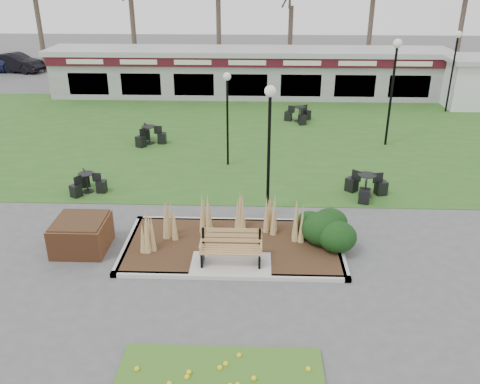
{
  "coord_description": "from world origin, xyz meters",
  "views": [
    {
      "loc": [
        0.69,
        -11.74,
        7.67
      ],
      "look_at": [
        0.18,
        2.0,
        1.45
      ],
      "focal_mm": 38.0,
      "sensor_mm": 36.0,
      "label": 1
    }
  ],
  "objects_px": {
    "brick_planter": "(81,234)",
    "bistro_set_a": "(87,185)",
    "lamp_post_far_right": "(455,54)",
    "car_black": "(16,63)",
    "lamp_post_mid_right": "(394,69)",
    "bistro_set_d": "(299,117)",
    "park_bench": "(231,247)",
    "bistro_set_c": "(366,189)",
    "bistro_set_b": "(149,138)",
    "lamp_post_near_left": "(269,123)",
    "food_pavilion": "(248,72)",
    "lamp_post_mid_left": "(227,99)"
  },
  "relations": [
    {
      "from": "bistro_set_c",
      "to": "car_black",
      "type": "bearing_deg",
      "value": 135.63
    },
    {
      "from": "lamp_post_far_right",
      "to": "car_black",
      "type": "bearing_deg",
      "value": 160.43
    },
    {
      "from": "food_pavilion",
      "to": "lamp_post_mid_right",
      "type": "bearing_deg",
      "value": -54.57
    },
    {
      "from": "bistro_set_c",
      "to": "bistro_set_b",
      "type": "bearing_deg",
      "value": 148.22
    },
    {
      "from": "lamp_post_mid_left",
      "to": "bistro_set_a",
      "type": "bearing_deg",
      "value": -149.48
    },
    {
      "from": "lamp_post_mid_right",
      "to": "bistro_set_b",
      "type": "distance_m",
      "value": 11.36
    },
    {
      "from": "bistro_set_d",
      "to": "car_black",
      "type": "height_order",
      "value": "car_black"
    },
    {
      "from": "lamp_post_near_left",
      "to": "bistro_set_b",
      "type": "distance_m",
      "value": 9.41
    },
    {
      "from": "lamp_post_mid_left",
      "to": "car_black",
      "type": "xyz_separation_m",
      "value": [
        -17.37,
        19.07,
        -2.07
      ]
    },
    {
      "from": "lamp_post_mid_right",
      "to": "bistro_set_d",
      "type": "distance_m",
      "value": 6.08
    },
    {
      "from": "car_black",
      "to": "bistro_set_d",
      "type": "bearing_deg",
      "value": -106.91
    },
    {
      "from": "park_bench",
      "to": "brick_planter",
      "type": "height_order",
      "value": "park_bench"
    },
    {
      "from": "food_pavilion",
      "to": "car_black",
      "type": "bearing_deg",
      "value": 158.55
    },
    {
      "from": "car_black",
      "to": "lamp_post_mid_right",
      "type": "bearing_deg",
      "value": -109.12
    },
    {
      "from": "lamp_post_far_right",
      "to": "bistro_set_a",
      "type": "bearing_deg",
      "value": -145.24
    },
    {
      "from": "lamp_post_near_left",
      "to": "bistro_set_c",
      "type": "relative_size",
      "value": 2.9
    },
    {
      "from": "lamp_post_mid_right",
      "to": "bistro_set_a",
      "type": "xyz_separation_m",
      "value": [
        -12.07,
        -5.73,
        -3.2
      ]
    },
    {
      "from": "car_black",
      "to": "lamp_post_far_right",
      "type": "bearing_deg",
      "value": -95.08
    },
    {
      "from": "park_bench",
      "to": "bistro_set_a",
      "type": "height_order",
      "value": "park_bench"
    },
    {
      "from": "park_bench",
      "to": "food_pavilion",
      "type": "distance_m",
      "value": 19.73
    },
    {
      "from": "lamp_post_far_right",
      "to": "bistro_set_d",
      "type": "bearing_deg",
      "value": -164.76
    },
    {
      "from": "lamp_post_mid_left",
      "to": "lamp_post_mid_right",
      "type": "height_order",
      "value": "lamp_post_mid_right"
    },
    {
      "from": "bistro_set_c",
      "to": "lamp_post_near_left",
      "type": "bearing_deg",
      "value": -155.06
    },
    {
      "from": "lamp_post_near_left",
      "to": "lamp_post_mid_left",
      "type": "bearing_deg",
      "value": 109.06
    },
    {
      "from": "park_bench",
      "to": "brick_planter",
      "type": "bearing_deg",
      "value": 170.31
    },
    {
      "from": "bistro_set_a",
      "to": "lamp_post_far_right",
      "type": "bearing_deg",
      "value": 34.76
    },
    {
      "from": "lamp_post_mid_right",
      "to": "car_black",
      "type": "relative_size",
      "value": 1.09
    },
    {
      "from": "park_bench",
      "to": "bistro_set_c",
      "type": "xyz_separation_m",
      "value": [
        4.57,
        4.75,
        -0.29
      ]
    },
    {
      "from": "bistro_set_b",
      "to": "car_black",
      "type": "distance_m",
      "value": 21.35
    },
    {
      "from": "lamp_post_mid_right",
      "to": "bistro_set_b",
      "type": "relative_size",
      "value": 3.12
    },
    {
      "from": "lamp_post_near_left",
      "to": "car_black",
      "type": "height_order",
      "value": "lamp_post_near_left"
    },
    {
      "from": "brick_planter",
      "to": "bistro_set_c",
      "type": "height_order",
      "value": "brick_planter"
    },
    {
      "from": "bistro_set_b",
      "to": "brick_planter",
      "type": "bearing_deg",
      "value": -90.36
    },
    {
      "from": "brick_planter",
      "to": "lamp_post_far_right",
      "type": "bearing_deg",
      "value": 44.96
    },
    {
      "from": "bistro_set_a",
      "to": "bistro_set_b",
      "type": "xyz_separation_m",
      "value": [
        1.17,
        5.52,
        0.03
      ]
    },
    {
      "from": "lamp_post_mid_right",
      "to": "bistro_set_d",
      "type": "relative_size",
      "value": 3.26
    },
    {
      "from": "lamp_post_near_left",
      "to": "bistro_set_a",
      "type": "xyz_separation_m",
      "value": [
        -6.54,
        1.64,
        -2.91
      ]
    },
    {
      "from": "park_bench",
      "to": "lamp_post_near_left",
      "type": "relative_size",
      "value": 0.39
    },
    {
      "from": "bistro_set_a",
      "to": "lamp_post_mid_left",
      "type": "bearing_deg",
      "value": 30.52
    },
    {
      "from": "lamp_post_mid_left",
      "to": "lamp_post_far_right",
      "type": "distance_m",
      "value": 14.67
    },
    {
      "from": "lamp_post_near_left",
      "to": "bistro_set_a",
      "type": "distance_m",
      "value": 7.35
    },
    {
      "from": "lamp_post_near_left",
      "to": "bistro_set_c",
      "type": "xyz_separation_m",
      "value": [
        3.53,
        1.64,
        -2.87
      ]
    },
    {
      "from": "lamp_post_near_left",
      "to": "car_black",
      "type": "bearing_deg",
      "value": 128.71
    },
    {
      "from": "brick_planter",
      "to": "bistro_set_a",
      "type": "height_order",
      "value": "brick_planter"
    },
    {
      "from": "bistro_set_a",
      "to": "bistro_set_d",
      "type": "height_order",
      "value": "bistro_set_d"
    },
    {
      "from": "food_pavilion",
      "to": "bistro_set_c",
      "type": "height_order",
      "value": "food_pavilion"
    },
    {
      "from": "lamp_post_mid_right",
      "to": "car_black",
      "type": "bearing_deg",
      "value": 146.39
    },
    {
      "from": "brick_planter",
      "to": "bistro_set_a",
      "type": "bearing_deg",
      "value": 105.45
    },
    {
      "from": "lamp_post_mid_left",
      "to": "bistro_set_a",
      "type": "xyz_separation_m",
      "value": [
        -4.96,
        -2.93,
        -2.52
      ]
    },
    {
      "from": "lamp_post_far_right",
      "to": "bistro_set_c",
      "type": "xyz_separation_m",
      "value": [
        -6.68,
        -11.63,
        -2.9
      ]
    }
  ]
}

